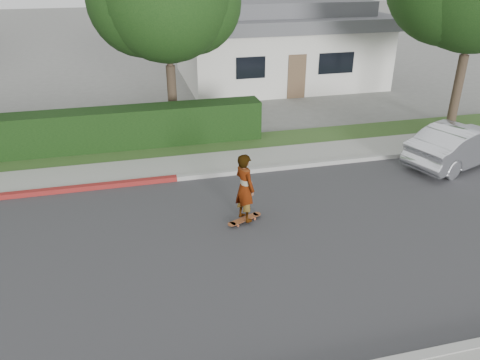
# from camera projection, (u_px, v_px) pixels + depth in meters

# --- Properties ---
(ground) EXTENTS (120.00, 120.00, 0.00)m
(ground) POSITION_uv_depth(u_px,v_px,m) (155.00, 260.00, 10.77)
(ground) COLOR slate
(ground) RESTS_ON ground
(road) EXTENTS (60.00, 8.00, 0.01)m
(road) POSITION_uv_depth(u_px,v_px,m) (155.00, 260.00, 10.77)
(road) COLOR #2D2D30
(road) RESTS_ON ground
(curb_far) EXTENTS (60.00, 0.20, 0.15)m
(curb_far) POSITION_uv_depth(u_px,v_px,m) (144.00, 182.00, 14.32)
(curb_far) COLOR #9E9E99
(curb_far) RESTS_ON ground
(sidewalk_far) EXTENTS (60.00, 1.60, 0.12)m
(sidewalk_far) POSITION_uv_depth(u_px,v_px,m) (142.00, 170.00, 15.11)
(sidewalk_far) COLOR gray
(sidewalk_far) RESTS_ON ground
(planting_strip) EXTENTS (60.00, 1.60, 0.10)m
(planting_strip) POSITION_uv_depth(u_px,v_px,m) (140.00, 152.00, 16.52)
(planting_strip) COLOR #2D4C1E
(planting_strip) RESTS_ON ground
(hedge) EXTENTS (15.00, 1.00, 1.50)m
(hedge) POSITION_uv_depth(u_px,v_px,m) (49.00, 135.00, 16.08)
(hedge) COLOR black
(hedge) RESTS_ON ground
(house) EXTENTS (10.60, 8.60, 4.30)m
(house) POSITION_uv_depth(u_px,v_px,m) (276.00, 41.00, 25.57)
(house) COLOR beige
(house) RESTS_ON ground
(skateboard) EXTENTS (1.04, 0.62, 0.10)m
(skateboard) POSITION_uv_depth(u_px,v_px,m) (245.00, 219.00, 12.26)
(skateboard) COLOR #BD5834
(skateboard) RESTS_ON ground
(skateboarder) EXTENTS (0.66, 0.78, 1.83)m
(skateboarder) POSITION_uv_depth(u_px,v_px,m) (245.00, 188.00, 11.85)
(skateboarder) COLOR white
(skateboarder) RESTS_ON skateboard
(car_silver) EXTENTS (4.44, 2.78, 1.38)m
(car_silver) POSITION_uv_depth(u_px,v_px,m) (461.00, 144.00, 15.44)
(car_silver) COLOR silver
(car_silver) RESTS_ON ground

